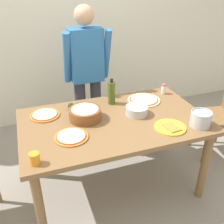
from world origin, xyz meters
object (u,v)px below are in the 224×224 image
object	(u,v)px
chair_wooden_right	(224,111)
cup_orange	(35,159)
plate_with_slice	(170,127)
pizza_raw_on_board	(144,100)
steel_pot	(201,119)
pizza_second_cooked	(45,115)
olive_oil_bottle	(112,93)
pizza_cooked_on_tray	(71,137)
person_cook	(87,72)
mixing_bowl_steel	(137,110)
avocado	(71,106)
dining_table	(114,129)
salt_shaker	(163,89)
popcorn_bowl	(85,113)

from	to	relation	value
chair_wooden_right	cup_orange	size ratio (longest dim) A/B	11.18
plate_with_slice	pizza_raw_on_board	bearing A→B (deg)	88.30
plate_with_slice	steel_pot	size ratio (longest dim) A/B	1.50
pizza_second_cooked	steel_pot	xyz separation A→B (m)	(1.20, -0.60, 0.06)
olive_oil_bottle	steel_pot	xyz separation A→B (m)	(0.56, -0.63, -0.05)
pizza_cooked_on_tray	pizza_raw_on_board	bearing A→B (deg)	26.38
person_cook	mixing_bowl_steel	world-z (taller)	person_cook
person_cook	avocado	bearing A→B (deg)	-121.51
dining_table	avocado	bearing A→B (deg)	135.68
salt_shaker	avocado	bearing A→B (deg)	-178.14
chair_wooden_right	pizza_cooked_on_tray	xyz separation A→B (m)	(-1.72, -0.27, 0.23)
pizza_cooked_on_tray	mixing_bowl_steel	xyz separation A→B (m)	(0.63, 0.17, 0.03)
pizza_second_cooked	steel_pot	size ratio (longest dim) A/B	1.50
pizza_raw_on_board	mixing_bowl_steel	xyz separation A→B (m)	(-0.18, -0.23, 0.03)
dining_table	salt_shaker	world-z (taller)	salt_shaker
popcorn_bowl	olive_oil_bottle	world-z (taller)	olive_oil_bottle
dining_table	cup_orange	world-z (taller)	cup_orange
person_cook	cup_orange	world-z (taller)	person_cook
pizza_second_cooked	chair_wooden_right	bearing A→B (deg)	-4.51
dining_table	chair_wooden_right	distance (m)	1.33
pizza_second_cooked	pizza_raw_on_board	bearing A→B (deg)	-0.90
pizza_second_cooked	plate_with_slice	size ratio (longest dim) A/B	1.00
pizza_second_cooked	avocado	bearing A→B (deg)	8.83
chair_wooden_right	cup_orange	world-z (taller)	chair_wooden_right
dining_table	pizza_cooked_on_tray	bearing A→B (deg)	-159.65
plate_with_slice	avocado	world-z (taller)	avocado
pizza_raw_on_board	avocado	bearing A→B (deg)	175.79
cup_orange	salt_shaker	bearing A→B (deg)	27.58
pizza_cooked_on_tray	popcorn_bowl	bearing A→B (deg)	54.48
person_cook	salt_shaker	distance (m)	0.83
popcorn_bowl	cup_orange	distance (m)	0.66
mixing_bowl_steel	olive_oil_bottle	world-z (taller)	olive_oil_bottle
mixing_bowl_steel	person_cook	bearing A→B (deg)	109.63
pizza_raw_on_board	pizza_second_cooked	xyz separation A→B (m)	(-0.96, 0.02, 0.00)
avocado	pizza_cooked_on_tray	bearing A→B (deg)	-101.34
pizza_raw_on_board	cup_orange	world-z (taller)	cup_orange
plate_with_slice	salt_shaker	distance (m)	0.68
dining_table	mixing_bowl_steel	size ratio (longest dim) A/B	8.00
popcorn_bowl	avocado	distance (m)	0.23
dining_table	salt_shaker	distance (m)	0.76
dining_table	olive_oil_bottle	size ratio (longest dim) A/B	6.25
pizza_second_cooked	steel_pot	bearing A→B (deg)	-26.42
pizza_raw_on_board	pizza_second_cooked	distance (m)	0.96
pizza_second_cooked	plate_with_slice	world-z (taller)	plate_with_slice
pizza_raw_on_board	mixing_bowl_steel	world-z (taller)	mixing_bowl_steel
dining_table	plate_with_slice	world-z (taller)	plate_with_slice
pizza_raw_on_board	salt_shaker	size ratio (longest dim) A/B	3.03
person_cook	popcorn_bowl	distance (m)	0.70
plate_with_slice	dining_table	bearing A→B (deg)	144.18
pizza_second_cooked	popcorn_bowl	distance (m)	0.37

